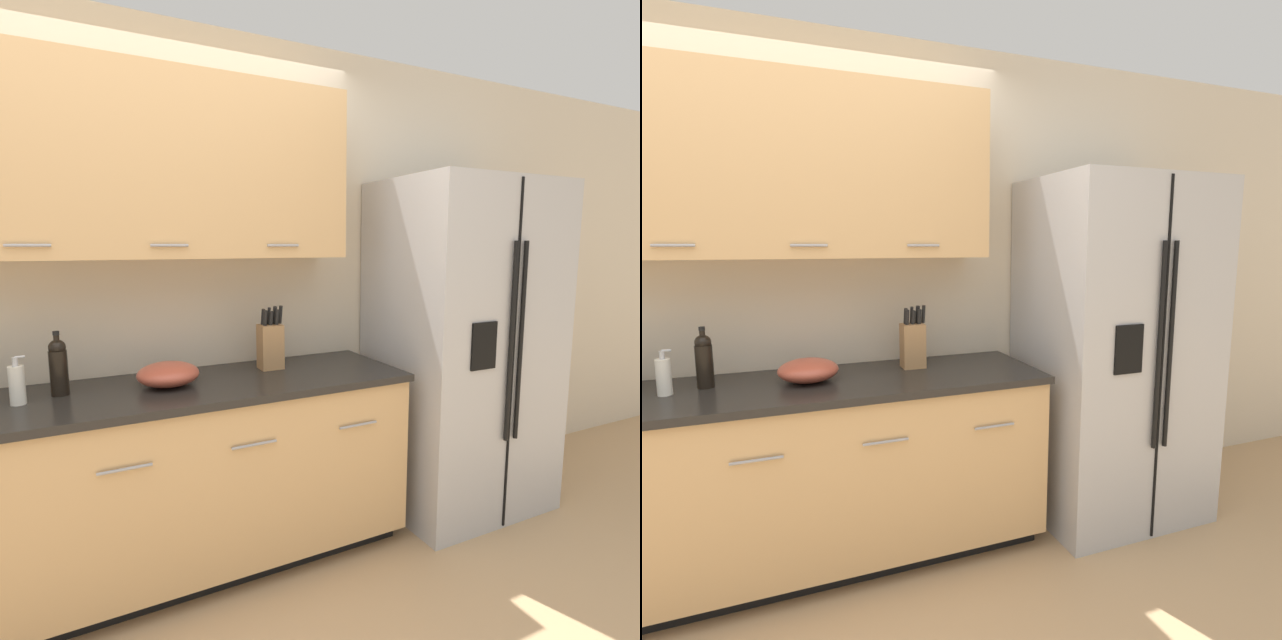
{
  "view_description": "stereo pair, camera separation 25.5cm",
  "coord_description": "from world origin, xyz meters",
  "views": [
    {
      "loc": [
        -0.21,
        -1.4,
        1.54
      ],
      "look_at": [
        0.93,
        0.84,
        1.16
      ],
      "focal_mm": 28.0,
      "sensor_mm": 36.0,
      "label": 1
    },
    {
      "loc": [
        0.02,
        -1.51,
        1.54
      ],
      "look_at": [
        0.93,
        0.84,
        1.16
      ],
      "focal_mm": 28.0,
      "sensor_mm": 36.0,
      "label": 2
    }
  ],
  "objects": [
    {
      "name": "mixing_bowl",
      "position": [
        0.17,
        0.86,
        0.96
      ],
      "size": [
        0.27,
        0.27,
        0.11
      ],
      "color": "#B24C38",
      "rests_on": "counter_unit"
    },
    {
      "name": "counter_unit",
      "position": [
        0.2,
        0.85,
        0.46
      ],
      "size": [
        2.18,
        0.64,
        0.91
      ],
      "color": "black",
      "rests_on": "ground_plane"
    },
    {
      "name": "wine_bottle",
      "position": [
        -0.26,
        0.92,
        1.04
      ],
      "size": [
        0.07,
        0.07,
        0.27
      ],
      "color": "black",
      "rests_on": "counter_unit"
    },
    {
      "name": "soap_dispenser",
      "position": [
        -0.41,
        0.85,
        0.99
      ],
      "size": [
        0.06,
        0.06,
        0.2
      ],
      "color": "silver",
      "rests_on": "counter_unit"
    },
    {
      "name": "refrigerator",
      "position": [
        1.83,
        0.78,
        0.95
      ],
      "size": [
        0.93,
        0.78,
        1.89
      ],
      "color": "#B2B2B5",
      "rests_on": "ground_plane"
    },
    {
      "name": "wall_back",
      "position": [
        0.05,
        1.14,
        1.45
      ],
      "size": [
        10.0,
        0.39,
        2.6
      ],
      "color": "beige",
      "rests_on": "ground_plane"
    },
    {
      "name": "knife_block",
      "position": [
        0.7,
        0.95,
        1.04
      ],
      "size": [
        0.13,
        0.1,
        0.32
      ],
      "color": "#A87A4C",
      "rests_on": "counter_unit"
    }
  ]
}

